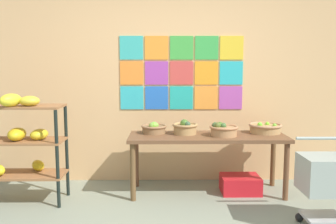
% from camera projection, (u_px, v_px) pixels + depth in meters
% --- Properties ---
extents(back_wall_with_art, '(4.79, 0.07, 2.93)m').
position_uv_depth(back_wall_with_art, '(169.00, 66.00, 4.55)').
color(back_wall_with_art, '#E1AE74').
rests_on(back_wall_with_art, ground).
extents(banana_shelf_unit, '(0.89, 0.53, 1.19)m').
position_uv_depth(banana_shelf_unit, '(20.00, 140.00, 3.86)').
color(banana_shelf_unit, black).
rests_on(banana_shelf_unit, ground).
extents(display_table, '(1.80, 0.61, 0.68)m').
position_uv_depth(display_table, '(207.00, 142.00, 4.15)').
color(display_table, brown).
rests_on(display_table, ground).
extents(fruit_basket_right, '(0.39, 0.39, 0.13)m').
position_uv_depth(fruit_basket_right, '(265.00, 128.00, 4.28)').
color(fruit_basket_right, tan).
rests_on(fruit_basket_right, display_table).
extents(fruit_basket_centre, '(0.29, 0.29, 0.17)m').
position_uv_depth(fruit_basket_centre, '(185.00, 128.00, 4.20)').
color(fruit_basket_centre, '#AD8550').
rests_on(fruit_basket_centre, display_table).
extents(fruit_basket_left, '(0.32, 0.32, 0.15)m').
position_uv_depth(fruit_basket_left, '(223.00, 130.00, 4.10)').
color(fruit_basket_left, '#AD7E50').
rests_on(fruit_basket_left, display_table).
extents(fruit_basket_back_right, '(0.30, 0.30, 0.14)m').
position_uv_depth(fruit_basket_back_right, '(154.00, 128.00, 4.25)').
color(fruit_basket_back_right, olive).
rests_on(fruit_basket_back_right, display_table).
extents(produce_crate_under_table, '(0.44, 0.34, 0.20)m').
position_uv_depth(produce_crate_under_table, '(240.00, 184.00, 4.22)').
color(produce_crate_under_table, red).
rests_on(produce_crate_under_table, ground).
extents(shopping_cart, '(0.58, 0.42, 0.80)m').
position_uv_depth(shopping_cart, '(334.00, 178.00, 3.25)').
color(shopping_cart, black).
rests_on(shopping_cart, ground).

